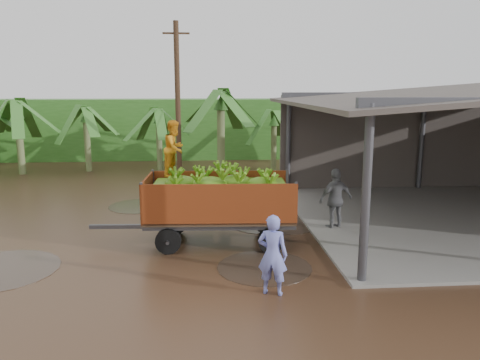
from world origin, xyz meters
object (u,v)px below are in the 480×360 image
Objects in this scene: banana_trailer at (218,200)px; utility_pole at (178,102)px; man_blue at (273,255)px; man_grey at (336,199)px.

banana_trailer is 0.79× the size of utility_pole.
utility_pole is (-2.55, 12.52, 2.79)m from man_blue.
man_blue is 5.09m from man_grey.
banana_trailer is 3.00× the size of man_grey.
banana_trailer is 3.59m from man_blue.
man_grey reaches higher than man_blue.
man_blue is 0.91× the size of man_grey.
utility_pole is at bearing -75.05° from man_grey.
man_blue is 0.24× the size of utility_pole.
banana_trailer reaches higher than man_blue.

